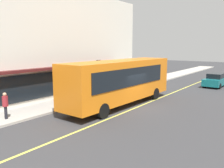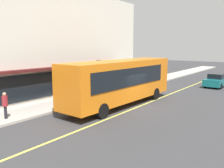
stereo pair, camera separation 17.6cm
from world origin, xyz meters
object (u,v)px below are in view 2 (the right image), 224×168
Objects in this scene: bus at (121,80)px; traffic_light at (99,69)px; pedestrian_at_corner at (122,76)px; car_teal at (217,80)px; pedestrian_mid_block at (5,103)px.

traffic_light is (1.36, 3.32, 0.55)m from bus.
pedestrian_at_corner is (7.17, 4.78, -0.76)m from bus.
traffic_light is at bearing -165.91° from pedestrian_at_corner.
bus is 2.56× the size of car_teal.
bus reaches higher than car_teal.
pedestrian_at_corner is (-6.48, 8.65, 0.48)m from car_teal.
bus is at bearing -24.36° from pedestrian_mid_block.
car_teal is 22.43m from pedestrian_mid_block.
bus is 3.50× the size of traffic_light.
pedestrian_at_corner is at bearing 5.26° from pedestrian_mid_block.
bus is 3.63m from traffic_light.
pedestrian_at_corner is at bearing 33.67° from bus.
pedestrian_at_corner is (14.73, 1.36, 0.08)m from pedestrian_mid_block.
pedestrian_mid_block is at bearing 161.03° from car_teal.
car_teal is 10.82m from pedestrian_at_corner.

